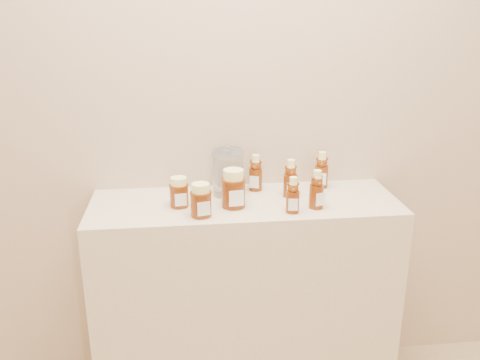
{
  "coord_description": "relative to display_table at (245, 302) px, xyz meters",
  "views": [
    {
      "loc": [
        -0.23,
        -0.27,
        1.63
      ],
      "look_at": [
        -0.02,
        1.52,
        1.0
      ],
      "focal_mm": 38.0,
      "sensor_mm": 36.0,
      "label": 1
    }
  ],
  "objects": [
    {
      "name": "honey_jar_front",
      "position": [
        -0.18,
        -0.12,
        0.51
      ],
      "size": [
        0.09,
        0.09,
        0.12
      ],
      "primitive_type": null,
      "rotation": [
        0.0,
        0.0,
        0.22
      ],
      "color": "#561F06",
      "rests_on": "display_table"
    },
    {
      "name": "honey_jar_back",
      "position": [
        -0.05,
        -0.05,
        0.52
      ],
      "size": [
        0.11,
        0.11,
        0.15
      ],
      "primitive_type": null,
      "rotation": [
        0.0,
        0.0,
        0.13
      ],
      "color": "#561F06",
      "rests_on": "display_table"
    },
    {
      "name": "bear_bottle_back_mid",
      "position": [
        0.19,
        0.04,
        0.54
      ],
      "size": [
        0.06,
        0.06,
        0.17
      ],
      "primitive_type": null,
      "rotation": [
        0.0,
        0.0,
        0.02
      ],
      "color": "#561F06",
      "rests_on": "display_table"
    },
    {
      "name": "glass_canister",
      "position": [
        -0.06,
        0.09,
        0.55
      ],
      "size": [
        0.15,
        0.15,
        0.2
      ],
      "primitive_type": null,
      "rotation": [
        0.0,
        0.0,
        0.13
      ],
      "color": "white",
      "rests_on": "display_table"
    },
    {
      "name": "wall_back",
      "position": [
        0.0,
        0.2,
        0.9
      ],
      "size": [
        3.5,
        0.02,
        2.7
      ],
      "primitive_type": "cube",
      "color": "tan",
      "rests_on": "ground"
    },
    {
      "name": "honey_jar_left",
      "position": [
        -0.25,
        -0.02,
        0.51
      ],
      "size": [
        0.08,
        0.08,
        0.12
      ],
      "primitive_type": null,
      "rotation": [
        0.0,
        0.0,
        0.15
      ],
      "color": "#561F06",
      "rests_on": "display_table"
    },
    {
      "name": "display_table",
      "position": [
        0.0,
        0.0,
        0.0
      ],
      "size": [
        1.2,
        0.4,
        0.9
      ],
      "primitive_type": "cube",
      "color": "#C6B491",
      "rests_on": "ground"
    },
    {
      "name": "bear_bottle_back_left",
      "position": [
        0.06,
        0.13,
        0.54
      ],
      "size": [
        0.07,
        0.07,
        0.17
      ],
      "primitive_type": null,
      "rotation": [
        0.0,
        0.0,
        -0.34
      ],
      "color": "#561F06",
      "rests_on": "display_table"
    },
    {
      "name": "bear_bottle_front_left",
      "position": [
        0.16,
        -0.12,
        0.53
      ],
      "size": [
        0.06,
        0.06,
        0.15
      ],
      "primitive_type": null,
      "rotation": [
        0.0,
        0.0,
        -0.14
      ],
      "color": "#561F06",
      "rests_on": "display_table"
    },
    {
      "name": "bear_bottle_back_right",
      "position": [
        0.34,
        0.13,
        0.54
      ],
      "size": [
        0.07,
        0.07,
        0.17
      ],
      "primitive_type": null,
      "rotation": [
        0.0,
        0.0,
        -0.25
      ],
      "color": "#561F06",
      "rests_on": "display_table"
    },
    {
      "name": "bear_bottle_front_right",
      "position": [
        0.26,
        -0.09,
        0.53
      ],
      "size": [
        0.07,
        0.07,
        0.17
      ],
      "primitive_type": null,
      "rotation": [
        0.0,
        0.0,
        0.34
      ],
      "color": "#561F06",
      "rests_on": "display_table"
    }
  ]
}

